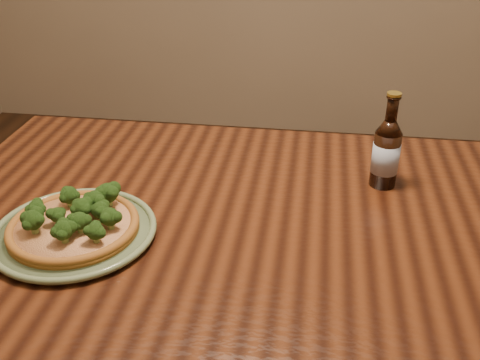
# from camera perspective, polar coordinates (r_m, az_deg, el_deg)

# --- Properties ---
(table) EXTENTS (1.60, 0.90, 0.75)m
(table) POSITION_cam_1_polar(r_m,az_deg,el_deg) (1.24, 5.46, -7.60)
(table) COLOR #421E0E
(table) RESTS_ON ground
(plate) EXTENTS (0.33, 0.33, 0.02)m
(plate) POSITION_cam_1_polar(r_m,az_deg,el_deg) (1.17, -16.46, -5.07)
(plate) COLOR #677A54
(plate) RESTS_ON table
(pizza) EXTENTS (0.26, 0.26, 0.07)m
(pizza) POSITION_cam_1_polar(r_m,az_deg,el_deg) (1.16, -16.44, -4.23)
(pizza) COLOR #925B21
(pizza) RESTS_ON plate
(beer_bottle) EXTENTS (0.06, 0.06, 0.22)m
(beer_bottle) POSITION_cam_1_polar(r_m,az_deg,el_deg) (1.31, 14.63, 2.75)
(beer_bottle) COLOR black
(beer_bottle) RESTS_ON table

